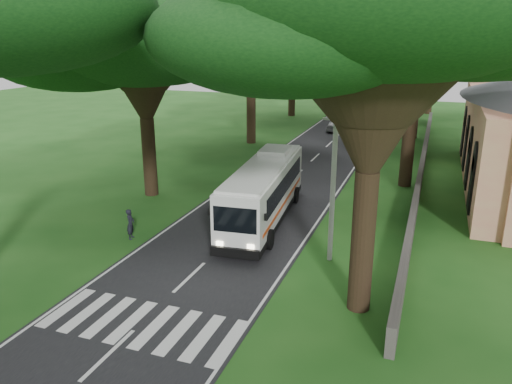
{
  "coord_description": "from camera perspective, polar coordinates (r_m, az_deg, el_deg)",
  "views": [
    {
      "loc": [
        9.65,
        -15.88,
        10.43
      ],
      "look_at": [
        0.85,
        8.4,
        2.2
      ],
      "focal_mm": 35.0,
      "sensor_mm": 36.0,
      "label": 1
    }
  ],
  "objects": [
    {
      "name": "ground",
      "position": [
        21.32,
        -10.1,
        -11.93
      ],
      "size": [
        140.0,
        140.0,
        0.0
      ],
      "primitive_type": "plane",
      "color": "#1A4A15",
      "rests_on": "ground"
    },
    {
      "name": "road",
      "position": [
        43.28,
        6.47,
        3.63
      ],
      "size": [
        8.0,
        120.0,
        0.04
      ],
      "primitive_type": "cube",
      "color": "black",
      "rests_on": "ground"
    },
    {
      "name": "crosswalk",
      "position": [
        19.87,
        -13.04,
        -14.51
      ],
      "size": [
        8.0,
        3.0,
        0.01
      ],
      "primitive_type": "cube",
      "color": "silver",
      "rests_on": "ground"
    },
    {
      "name": "property_wall",
      "position": [
        41.08,
        18.45,
        2.91
      ],
      "size": [
        0.35,
        50.0,
        1.2
      ],
      "primitive_type": "cube",
      "color": "#383533",
      "rests_on": "ground"
    },
    {
      "name": "pole_near",
      "position": [
        23.14,
        8.85,
        1.78
      ],
      "size": [
        1.6,
        0.24,
        8.0
      ],
      "color": "gray",
      "rests_on": "ground"
    },
    {
      "name": "pole_mid",
      "position": [
        42.55,
        14.28,
        8.69
      ],
      "size": [
        1.6,
        0.24,
        8.0
      ],
      "color": "gray",
      "rests_on": "ground"
    },
    {
      "name": "pole_far",
      "position": [
        62.34,
        16.33,
        11.23
      ],
      "size": [
        1.6,
        0.24,
        8.0
      ],
      "color": "gray",
      "rests_on": "ground"
    },
    {
      "name": "tree_l_mida",
      "position": [
        33.0,
        -12.99,
        17.2
      ],
      "size": [
        15.64,
        15.64,
        13.79
      ],
      "color": "black",
      "rests_on": "ground"
    },
    {
      "name": "tree_l_midb",
      "position": [
        48.99,
        -0.59,
        18.66
      ],
      "size": [
        14.94,
        14.94,
        14.55
      ],
      "color": "black",
      "rests_on": "ground"
    },
    {
      "name": "tree_l_far",
      "position": [
        66.43,
        4.3,
        18.7
      ],
      "size": [
        14.1,
        14.1,
        14.8
      ],
      "color": "black",
      "rests_on": "ground"
    },
    {
      "name": "tree_r_near",
      "position": [
        18.04,
        13.91,
        20.02
      ],
      "size": [
        13.16,
        13.16,
        14.28
      ],
      "color": "black",
      "rests_on": "ground"
    },
    {
      "name": "tree_r_mida",
      "position": [
        35.98,
        18.42,
        20.06
      ],
      "size": [
        13.16,
        13.16,
        15.44
      ],
      "color": "black",
      "rests_on": "ground"
    },
    {
      "name": "tree_r_midb",
      "position": [
        53.95,
        18.64,
        18.56
      ],
      "size": [
        13.73,
        13.73,
        15.15
      ],
      "color": "black",
      "rests_on": "ground"
    },
    {
      "name": "tree_r_far",
      "position": [
        71.92,
        20.04,
        18.11
      ],
      "size": [
        14.79,
        14.79,
        15.49
      ],
      "color": "black",
      "rests_on": "ground"
    },
    {
      "name": "coach_bus",
      "position": [
        28.6,
        0.94,
        0.17
      ],
      "size": [
        3.53,
        11.71,
        3.4
      ],
      "rotation": [
        0.0,
        0.0,
        0.09
      ],
      "color": "white",
      "rests_on": "ground"
    },
    {
      "name": "distant_car_a",
      "position": [
        56.64,
        9.08,
        7.56
      ],
      "size": [
        1.67,
        3.95,
        1.33
      ],
      "primitive_type": "imported",
      "rotation": [
        0.0,
        0.0,
        3.17
      ],
      "color": "#9C9BA0",
      "rests_on": "road"
    },
    {
      "name": "distant_car_b",
      "position": [
        73.48,
        11.75,
        9.67
      ],
      "size": [
        1.87,
        3.95,
        1.25
      ],
      "primitive_type": "imported",
      "rotation": [
        0.0,
        0.0,
        0.15
      ],
      "color": "navy",
      "rests_on": "road"
    },
    {
      "name": "distant_car_c",
      "position": [
        76.55,
        15.01,
        9.82
      ],
      "size": [
        2.74,
        5.16,
        1.43
      ],
      "primitive_type": "imported",
      "rotation": [
        0.0,
        0.0,
        3.3
      ],
      "color": "maroon",
      "rests_on": "road"
    },
    {
      "name": "pedestrian",
      "position": [
        27.22,
        -14.15,
        -3.56
      ],
      "size": [
        0.54,
        0.68,
        1.64
      ],
      "primitive_type": "imported",
      "rotation": [
        0.0,
        0.0,
        1.85
      ],
      "color": "black",
      "rests_on": "ground"
    }
  ]
}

